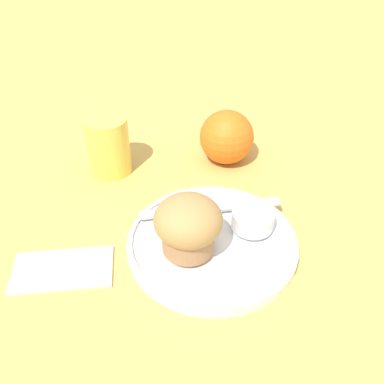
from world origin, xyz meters
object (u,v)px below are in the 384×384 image
at_px(muffin, 188,225).
at_px(juice_glass, 108,145).
at_px(butter_knife, 211,208).
at_px(orange_fruit, 227,137).

relative_size(muffin, juice_glass, 0.88).
bearing_deg(butter_knife, orange_fruit, 69.90).
xyz_separation_m(muffin, juice_glass, (-0.10, 0.21, -0.01)).
bearing_deg(juice_glass, muffin, -63.88).
bearing_deg(muffin, butter_knife, 61.01).
relative_size(butter_knife, orange_fruit, 2.22).
height_order(muffin, juice_glass, muffin).
bearing_deg(juice_glass, butter_knife, -44.69).
relative_size(butter_knife, juice_glass, 2.09).
height_order(muffin, butter_knife, muffin).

